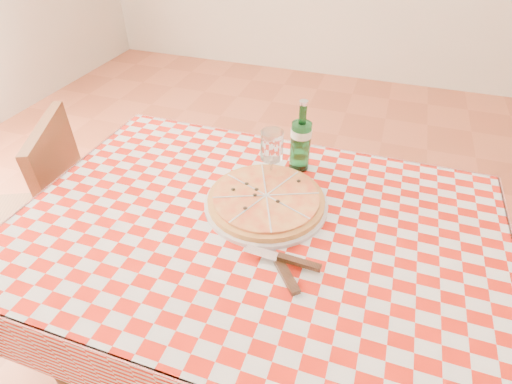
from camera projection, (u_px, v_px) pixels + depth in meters
dining_table at (256, 249)px, 1.14m from camera, size 1.20×0.80×0.75m
tablecloth at (256, 225)px, 1.08m from camera, size 1.30×0.90×0.01m
chair_far at (47, 209)px, 1.55m from camera, size 0.50×0.50×0.84m
pizza_plate at (266, 199)px, 1.13m from camera, size 0.46×0.46×0.05m
water_bottle at (301, 136)px, 1.22m from camera, size 0.09×0.09×0.23m
wine_glass at (271, 157)px, 1.18m from camera, size 0.08×0.08×0.17m
cutlery at (278, 258)px, 0.96m from camera, size 0.33×0.31×0.03m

